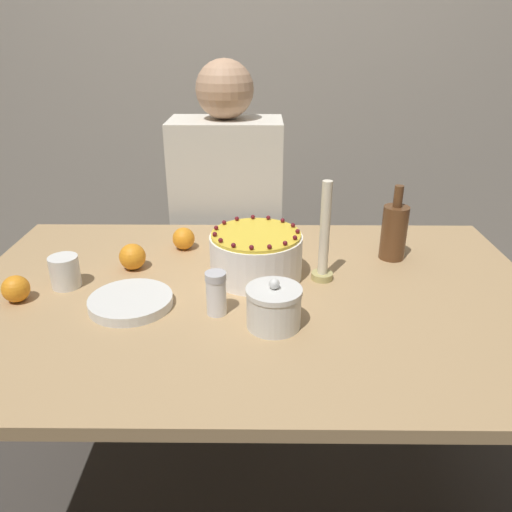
# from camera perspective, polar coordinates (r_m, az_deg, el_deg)

# --- Properties ---
(ground_plane) EXTENTS (12.00, 12.00, 0.00)m
(ground_plane) POSITION_cam_1_polar(r_m,az_deg,el_deg) (1.73, -0.40, -25.70)
(ground_plane) COLOR #3D3833
(wall_behind) EXTENTS (8.00, 0.05, 2.60)m
(wall_behind) POSITION_cam_1_polar(r_m,az_deg,el_deg) (2.51, 0.06, 23.80)
(wall_behind) COLOR #ADA393
(wall_behind) RESTS_ON ground_plane
(dining_table) EXTENTS (1.48, 0.95, 0.72)m
(dining_table) POSITION_cam_1_polar(r_m,az_deg,el_deg) (1.31, -0.47, -8.08)
(dining_table) COLOR tan
(dining_table) RESTS_ON ground_plane
(cake) EXTENTS (0.24, 0.24, 0.13)m
(cake) POSITION_cam_1_polar(r_m,az_deg,el_deg) (1.32, 0.00, 0.16)
(cake) COLOR white
(cake) RESTS_ON dining_table
(sugar_bowl) EXTENTS (0.12, 0.12, 0.12)m
(sugar_bowl) POSITION_cam_1_polar(r_m,az_deg,el_deg) (1.10, 2.04, -5.84)
(sugar_bowl) COLOR silver
(sugar_bowl) RESTS_ON dining_table
(sugar_shaker) EXTENTS (0.05, 0.05, 0.10)m
(sugar_shaker) POSITION_cam_1_polar(r_m,az_deg,el_deg) (1.15, -4.57, -4.23)
(sugar_shaker) COLOR white
(sugar_shaker) RESTS_ON dining_table
(plate_stack) EXTENTS (0.20, 0.20, 0.02)m
(plate_stack) POSITION_cam_1_polar(r_m,az_deg,el_deg) (1.23, -14.12, -5.07)
(plate_stack) COLOR silver
(plate_stack) RESTS_ON dining_table
(candle) EXTENTS (0.06, 0.06, 0.27)m
(candle) POSITION_cam_1_polar(r_m,az_deg,el_deg) (1.29, 7.79, 1.68)
(candle) COLOR tan
(candle) RESTS_ON dining_table
(bottle) EXTENTS (0.07, 0.07, 0.22)m
(bottle) POSITION_cam_1_polar(r_m,az_deg,el_deg) (1.47, 15.51, 2.75)
(bottle) COLOR brown
(bottle) RESTS_ON dining_table
(cup) EXTENTS (0.07, 0.07, 0.08)m
(cup) POSITION_cam_1_polar(r_m,az_deg,el_deg) (1.36, -21.00, -1.69)
(cup) COLOR white
(cup) RESTS_ON dining_table
(orange_fruit_0) EXTENTS (0.07, 0.07, 0.07)m
(orange_fruit_0) POSITION_cam_1_polar(r_m,az_deg,el_deg) (1.41, -13.94, -0.07)
(orange_fruit_0) COLOR orange
(orange_fruit_0) RESTS_ON dining_table
(orange_fruit_1) EXTENTS (0.07, 0.07, 0.07)m
(orange_fruit_1) POSITION_cam_1_polar(r_m,az_deg,el_deg) (1.34, -25.76, -3.39)
(orange_fruit_1) COLOR orange
(orange_fruit_1) RESTS_ON dining_table
(orange_fruit_2) EXTENTS (0.07, 0.07, 0.07)m
(orange_fruit_2) POSITION_cam_1_polar(r_m,az_deg,el_deg) (1.51, -8.27, 2.00)
(orange_fruit_2) COLOR orange
(orange_fruit_2) RESTS_ON dining_table
(person_man_blue_shirt) EXTENTS (0.40, 0.34, 1.24)m
(person_man_blue_shirt) POSITION_cam_1_polar(r_m,az_deg,el_deg) (1.95, -3.15, 0.68)
(person_man_blue_shirt) COLOR #595960
(person_man_blue_shirt) RESTS_ON ground_plane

